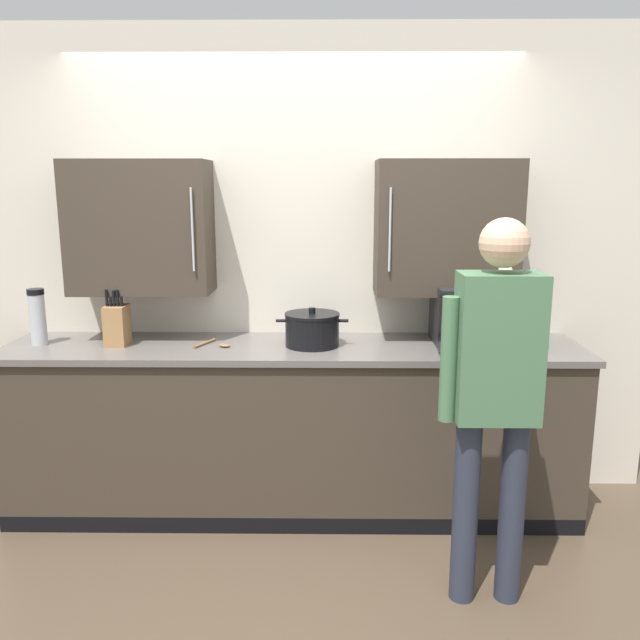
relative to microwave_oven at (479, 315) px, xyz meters
name	(u,v)px	position (x,y,z in m)	size (l,w,h in m)	color
ground_plane	(283,610)	(-1.01, -0.94, -1.11)	(9.80, 9.80, 0.00)	#4C3D2D
back_wall_tiled	(295,258)	(-1.01, 0.28, 0.28)	(4.18, 0.44, 2.66)	beige
counter_unit	(293,428)	(-1.01, -0.03, -0.64)	(3.12, 0.63, 0.95)	#3D3328
microwave_oven	(479,315)	(0.00, 0.00, 0.00)	(0.54, 0.77, 0.32)	black
stock_pot	(312,329)	(-0.90, -0.04, -0.07)	(0.39, 0.29, 0.21)	black
knife_block	(117,325)	(-1.95, -0.03, -0.05)	(0.11, 0.15, 0.31)	#A37547
wooden_spoon	(216,344)	(-1.42, -0.05, -0.15)	(0.20, 0.18, 0.02)	brown
thermos_flask	(38,317)	(-2.38, -0.03, -0.01)	(0.09, 0.09, 0.31)	#B7BABF
person_figure	(495,381)	(-0.12, -0.83, -0.11)	(0.44, 0.63, 1.67)	#282D3D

